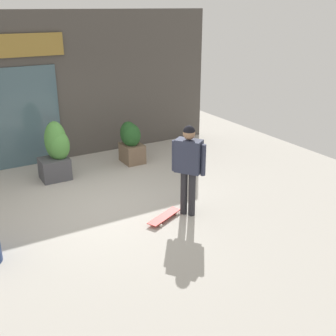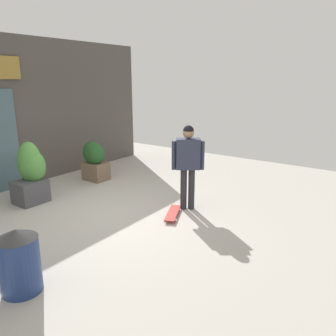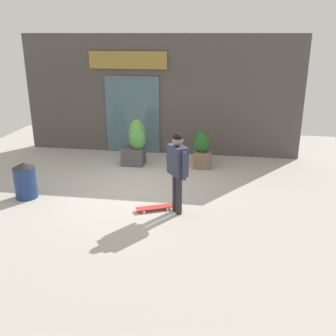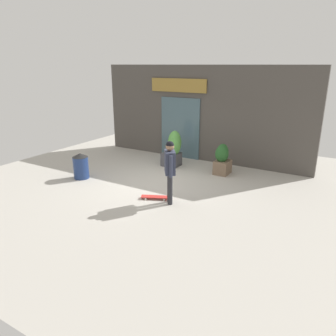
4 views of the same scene
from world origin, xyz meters
name	(u,v)px [view 1 (image 1 of 4)]	position (x,y,z in m)	size (l,w,h in m)	color
ground_plane	(109,205)	(0.00, 0.00, 0.00)	(12.00, 12.00, 0.00)	#B2ADA3
building_facade	(53,88)	(-0.03, 3.18, 1.79)	(8.48, 0.31, 3.59)	#4C4742
skateboarder	(189,161)	(1.12, -1.11, 1.07)	(0.48, 0.55, 1.73)	#28282D
skateboard	(164,216)	(0.64, -1.08, 0.06)	(0.81, 0.51, 0.08)	red
planter_box_left	(56,151)	(-0.46, 1.85, 0.65)	(0.69, 0.61, 1.31)	#47474C
planter_box_right	(131,141)	(1.42, 1.93, 0.55)	(0.49, 0.63, 1.04)	brown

